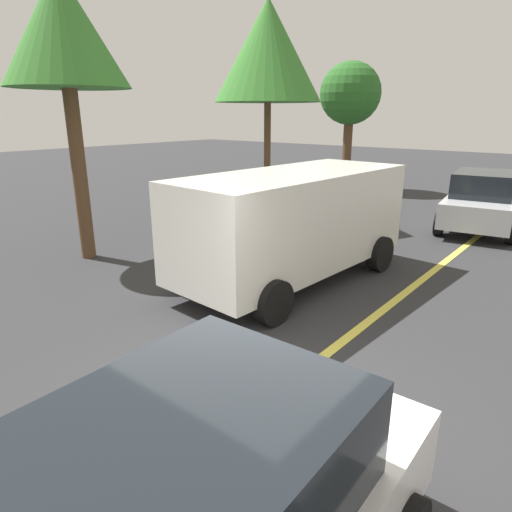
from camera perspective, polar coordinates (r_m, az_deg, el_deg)
The scene contains 7 objects.
ground_plane at distance 5.45m, azimuth -0.44°, elevation -19.17°, with size 80.00×80.00×0.00m, color #2D2D30.
lane_marking_centre at distance 7.67m, azimuth 14.09°, elevation -8.06°, with size 28.00×0.16×0.01m, color #E0D14C.
white_van at distance 8.88m, azimuth 4.88°, elevation 4.60°, with size 5.32×2.53×2.20m.
car_silver_behind_van at distance 14.77m, azimuth 26.76°, elevation 6.33°, with size 4.66×2.48×1.68m.
tree_left_verge at distance 20.57m, azimuth 11.88°, elevation 19.37°, with size 2.58×2.58×5.36m.
tree_centre_verge at distance 11.05m, azimuth -23.32°, elevation 24.66°, with size 2.60×2.60×6.09m.
tree_right_verge at distance 14.07m, azimuth 1.53°, elevation 24.53°, with size 3.13×3.13×6.35m.
Camera 1 is at (-3.36, -2.77, 3.27)m, focal length 31.51 mm.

